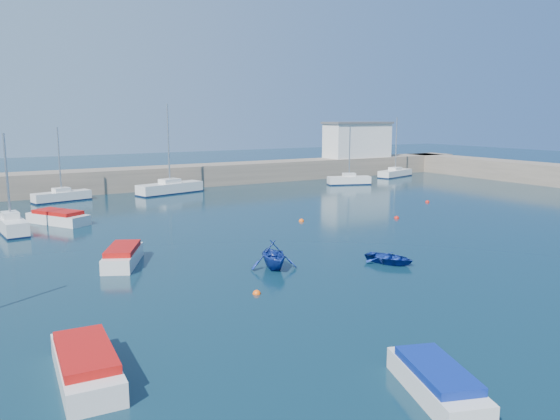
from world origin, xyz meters
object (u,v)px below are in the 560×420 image
sailboat_8 (395,173)px  motorboat_0 (86,364)px  sailboat_3 (11,225)px  dinghy_center (390,258)px  sailboat_5 (62,196)px  sailboat_7 (349,180)px  harbor_office (357,141)px  dinghy_left (273,255)px  sailboat_6 (170,188)px  motorboat_2 (58,217)px  motorboat_3 (437,382)px  motorboat_1 (123,256)px

sailboat_8 → motorboat_0: bearing=111.7°
sailboat_3 → motorboat_0: sailboat_3 is taller
dinghy_center → sailboat_5: bearing=87.7°
sailboat_8 → sailboat_7: bearing=91.5°
harbor_office → dinghy_center: 50.91m
harbor_office → sailboat_8: bearing=-61.2°
sailboat_7 → motorboat_0: bearing=152.7°
sailboat_7 → motorboat_0: size_ratio=1.43×
sailboat_5 → dinghy_center: sailboat_5 is taller
sailboat_3 → motorboat_0: size_ratio=1.45×
sailboat_7 → motorboat_0: sailboat_7 is taller
sailboat_7 → dinghy_left: sailboat_7 is taller
sailboat_3 → sailboat_7: (40.24, 10.58, -0.05)m
motorboat_0 → dinghy_center: bearing=21.1°
sailboat_5 → sailboat_6: 11.63m
motorboat_0 → sailboat_6: bearing=70.7°
sailboat_5 → motorboat_2: bearing=156.4°
sailboat_8 → motorboat_3: 64.21m
sailboat_6 → dinghy_left: bearing=156.2°
sailboat_5 → sailboat_8: (45.74, -0.01, -0.01)m
sailboat_3 → sailboat_6: 22.66m
harbor_office → sailboat_8: sailboat_8 is taller
motorboat_2 → dinghy_center: motorboat_2 is taller
harbor_office → sailboat_8: size_ratio=1.17×
sailboat_3 → sailboat_5: (5.91, 14.43, -0.07)m
motorboat_0 → motorboat_3: motorboat_0 is taller
harbor_office → dinghy_center: harbor_office is taller
sailboat_6 → sailboat_7: (22.71, -3.77, -0.08)m
sailboat_5 → motorboat_0: sailboat_5 is taller
sailboat_5 → dinghy_center: size_ratio=2.54×
sailboat_7 → sailboat_6: bearing=100.1°
sailboat_6 → motorboat_1: bearing=140.9°
harbor_office → motorboat_1: bearing=-143.0°
sailboat_3 → motorboat_3: (9.33, -33.87, -0.16)m
sailboat_7 → sailboat_8: 12.03m
sailboat_7 → dinghy_left: size_ratio=2.38×
dinghy_center → harbor_office: bearing=31.6°
harbor_office → motorboat_2: harbor_office is taller
sailboat_6 → sailboat_8: (34.11, 0.07, -0.11)m
sailboat_8 → dinghy_center: size_ratio=2.85×
sailboat_3 → motorboat_3: 35.13m
sailboat_6 → motorboat_2: size_ratio=1.78×
motorboat_3 → sailboat_8: bearing=68.0°
sailboat_8 → motorboat_0: sailboat_8 is taller
sailboat_6 → sailboat_5: bearing=75.0°
motorboat_2 → motorboat_1: bearing=-116.7°
sailboat_8 → motorboat_2: size_ratio=1.51×
sailboat_3 → dinghy_left: size_ratio=2.42×
sailboat_8 → motorboat_1: sailboat_8 is taller
motorboat_0 → dinghy_left: dinghy_left is taller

